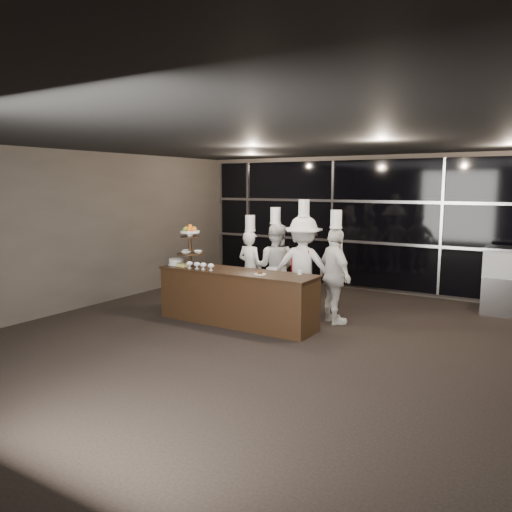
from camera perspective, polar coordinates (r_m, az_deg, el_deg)
The scene contains 13 objects.
room at distance 6.66m, azimuth 1.47°, elevation 0.72°, with size 10.00×10.00×10.00m.
window_wall at distance 11.18m, azimuth 14.41°, elevation 3.49°, with size 8.60×0.10×2.80m.
buffet_counter at distance 8.53m, azimuth -2.21°, elevation -4.70°, with size 2.84×0.74×0.92m.
display_stand at distance 8.97m, azimuth -7.55°, elevation 1.54°, with size 0.48×0.48×0.74m.
compotes at distance 8.60m, azimuth -6.41°, elevation -0.99°, with size 0.57×0.11×0.12m.
layer_cake at distance 9.17m, azimuth -9.11°, elevation -0.66°, with size 0.30×0.30×0.11m.
pastry_squares at distance 8.93m, azimuth -8.44°, elevation -1.04°, with size 0.19×0.13×0.05m.
small_plate at distance 8.07m, azimuth 0.44°, elevation -2.02°, with size 0.20×0.20×0.05m.
chef_cup at distance 8.11m, azimuth 5.02°, elevation -1.86°, with size 0.08×0.08×0.07m, color white.
chef_a at distance 9.65m, azimuth -0.67°, elevation -1.28°, with size 0.58×0.42×1.79m.
chef_b at distance 9.40m, azimuth 2.21°, elevation -1.18°, with size 0.94×0.82×1.95m.
chef_c at distance 8.92m, azimuth 5.41°, elevation -1.23°, with size 1.29×0.92×2.11m.
chef_d at distance 8.57m, azimuth 9.01°, elevation -2.17°, with size 1.00×0.92×1.95m.
Camera 1 is at (3.34, -5.70, 2.36)m, focal length 35.00 mm.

